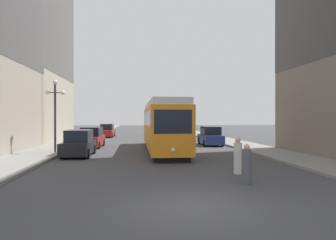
# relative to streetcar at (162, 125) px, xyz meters

# --- Properties ---
(ground_plane) EXTENTS (200.00, 200.00, 0.00)m
(ground_plane) POSITION_rel_streetcar_xyz_m (-0.52, -15.49, -2.10)
(ground_plane) COLOR #424244
(sidewalk_left) EXTENTS (3.33, 120.00, 0.15)m
(sidewalk_left) POSITION_rel_streetcar_xyz_m (-9.09, 24.51, -2.03)
(sidewalk_left) COLOR gray
(sidewalk_left) RESTS_ON ground
(sidewalk_right) EXTENTS (3.33, 120.00, 0.15)m
(sidewalk_right) POSITION_rel_streetcar_xyz_m (8.04, 24.51, -2.03)
(sidewalk_right) COLOR gray
(sidewalk_right) RESTS_ON ground
(streetcar) EXTENTS (2.68, 14.54, 3.89)m
(streetcar) POSITION_rel_streetcar_xyz_m (0.00, 0.00, 0.00)
(streetcar) COLOR black
(streetcar) RESTS_ON ground
(transit_bus) EXTENTS (2.81, 12.44, 3.45)m
(transit_bus) POSITION_rel_streetcar_xyz_m (3.14, 19.35, -0.15)
(transit_bus) COLOR black
(transit_bus) RESTS_ON ground
(parked_car_left_near) EXTENTS (2.03, 4.59, 1.82)m
(parked_car_left_near) POSITION_rel_streetcar_xyz_m (-6.12, 3.30, -1.26)
(parked_car_left_near) COLOR black
(parked_car_left_near) RESTS_ON ground
(parked_car_left_mid) EXTENTS (2.00, 4.82, 1.82)m
(parked_car_left_mid) POSITION_rel_streetcar_xyz_m (-6.12, 18.14, -1.26)
(parked_car_left_mid) COLOR black
(parked_car_left_mid) RESTS_ON ground
(parked_car_right_far) EXTENTS (1.99, 4.32, 1.82)m
(parked_car_right_far) POSITION_rel_streetcar_xyz_m (5.08, 4.27, -1.26)
(parked_car_right_far) COLOR black
(parked_car_right_far) RESTS_ON ground
(parked_car_left_far) EXTENTS (1.94, 4.33, 1.82)m
(parked_car_left_far) POSITION_rel_streetcar_xyz_m (-6.12, -2.85, -1.26)
(parked_car_left_far) COLOR black
(parked_car_left_far) RESTS_ON ground
(pedestrian_crossing_near) EXTENTS (0.39, 0.39, 1.72)m
(pedestrian_crossing_near) POSITION_rel_streetcar_xyz_m (2.66, -10.51, -1.30)
(pedestrian_crossing_near) COLOR beige
(pedestrian_crossing_near) RESTS_ON ground
(pedestrian_crossing_far) EXTENTS (0.36, 0.36, 1.61)m
(pedestrian_crossing_far) POSITION_rel_streetcar_xyz_m (2.26, -12.69, -1.35)
(pedestrian_crossing_far) COLOR #4C4C56
(pedestrian_crossing_far) RESTS_ON ground
(lamp_post_left_near) EXTENTS (1.41, 0.36, 5.29)m
(lamp_post_left_near) POSITION_rel_streetcar_xyz_m (-8.02, -1.70, 1.54)
(lamp_post_left_near) COLOR #333338
(lamp_post_left_near) RESTS_ON sidewalk_left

